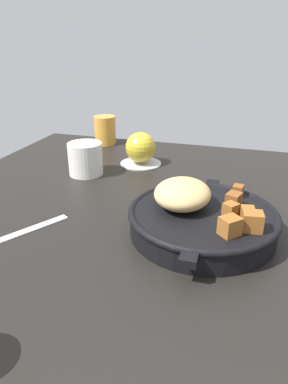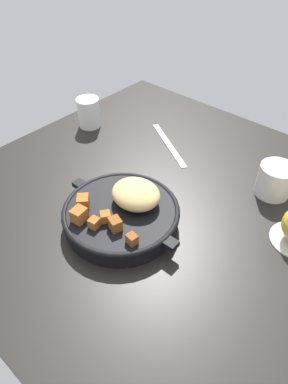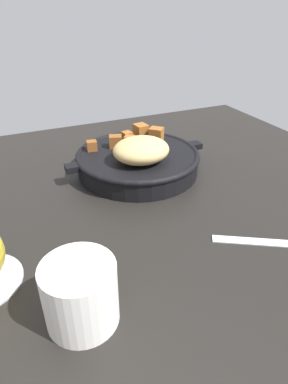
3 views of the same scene
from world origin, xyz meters
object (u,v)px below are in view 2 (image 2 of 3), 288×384
object	(u,v)px
ceramic_mug_white	(275,180)
cast_iron_skillet	(123,212)
butter_knife	(169,144)
white_creamer_pitcher	(89,113)

from	to	relation	value
ceramic_mug_white	cast_iron_skillet	bearing A→B (deg)	-122.93
butter_knife	white_creamer_pitcher	size ratio (longest dim) A/B	2.61
butter_knife	ceramic_mug_white	world-z (taller)	ceramic_mug_white
cast_iron_skillet	ceramic_mug_white	bearing A→B (deg)	57.07
butter_knife	cast_iron_skillet	bearing A→B (deg)	-39.03
ceramic_mug_white	white_creamer_pitcher	world-z (taller)	white_creamer_pitcher
cast_iron_skillet	ceramic_mug_white	size ratio (longest dim) A/B	3.62
cast_iron_skillet	butter_knife	distance (cm)	32.68
butter_knife	ceramic_mug_white	distance (cm)	31.48
cast_iron_skillet	butter_knife	size ratio (longest dim) A/B	1.29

